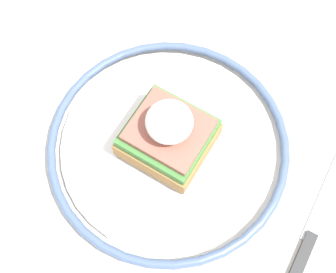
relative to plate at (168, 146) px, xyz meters
name	(u,v)px	position (x,y,z in m)	size (l,w,h in m)	color
ground_plane	(172,254)	(0.01, 0.00, -0.74)	(6.00, 6.00, 0.00)	#9E9993
dining_table	(175,183)	(0.01, 0.00, -0.12)	(1.08, 0.72, 0.73)	beige
plate	(168,146)	(0.00, 0.00, 0.00)	(0.27, 0.27, 0.02)	white
sandwich	(168,134)	(0.00, 0.00, 0.04)	(0.09, 0.08, 0.07)	#9E703D
fork	(52,75)	(-0.17, 0.01, -0.01)	(0.03, 0.14, 0.00)	silver
knife	(308,243)	(0.18, -0.02, -0.01)	(0.02, 0.20, 0.01)	#2D2D2D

